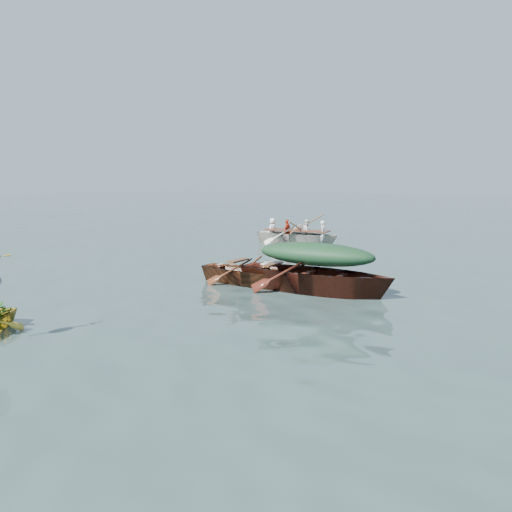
# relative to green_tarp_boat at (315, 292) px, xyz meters

# --- Properties ---
(ground) EXTENTS (140.00, 140.00, 0.00)m
(ground) POSITION_rel_green_tarp_boat_xyz_m (-2.54, -1.99, 0.00)
(ground) COLOR #324743
(ground) RESTS_ON ground
(green_tarp_boat) EXTENTS (5.20, 2.31, 1.21)m
(green_tarp_boat) POSITION_rel_green_tarp_boat_xyz_m (0.00, 0.00, 0.00)
(green_tarp_boat) COLOR #4B1D11
(green_tarp_boat) RESTS_ON ground
(open_wooden_boat) EXTENTS (4.18, 1.67, 0.93)m
(open_wooden_boat) POSITION_rel_green_tarp_boat_xyz_m (-1.55, -0.24, 0.00)
(open_wooden_boat) COLOR brown
(open_wooden_boat) RESTS_ON ground
(rowed_boat) EXTENTS (4.73, 2.28, 1.10)m
(rowed_boat) POSITION_rel_green_tarp_boat_xyz_m (-4.75, 6.50, 0.00)
(rowed_boat) COLOR silver
(rowed_boat) RESTS_ON ground
(green_tarp_cover) EXTENTS (2.86, 1.27, 0.52)m
(green_tarp_cover) POSITION_rel_green_tarp_boat_xyz_m (0.00, 0.00, 0.87)
(green_tarp_cover) COLOR #15351E
(green_tarp_cover) RESTS_ON green_tarp_boat
(thwart_benches) EXTENTS (2.10, 0.96, 0.04)m
(thwart_benches) POSITION_rel_green_tarp_boat_xyz_m (-1.55, -0.24, 0.49)
(thwart_benches) COLOR #502A12
(thwart_benches) RESTS_ON open_wooden_boat
(rowers) EXTENTS (3.37, 1.86, 0.76)m
(rowers) POSITION_rel_green_tarp_boat_xyz_m (-4.75, 6.50, 0.93)
(rowers) COLOR silver
(rowers) RESTS_ON rowed_boat
(oars) EXTENTS (1.13, 2.67, 0.06)m
(oars) POSITION_rel_green_tarp_boat_xyz_m (-4.75, 6.50, 0.58)
(oars) COLOR #955838
(oars) RESTS_ON rowed_boat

